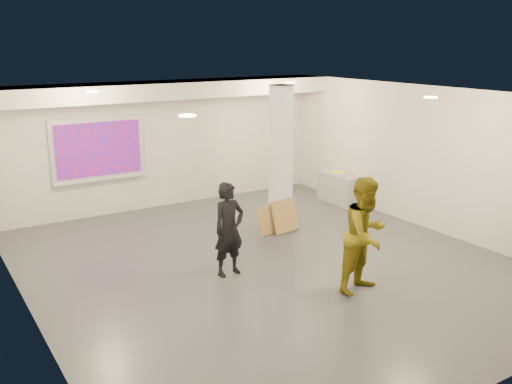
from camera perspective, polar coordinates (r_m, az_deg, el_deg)
floor at (r=10.31m, az=1.19°, el=-7.22°), size 8.00×9.00×0.01m
ceiling at (r=9.59m, az=1.29°, el=9.63°), size 8.00×9.00×0.01m
wall_back at (r=13.74m, az=-9.14°, el=4.75°), size 8.00×0.01×3.00m
wall_front at (r=6.73m, az=22.92°, el=-7.09°), size 8.00×0.01×3.00m
wall_left at (r=8.42m, az=-22.20°, el=-2.68°), size 0.01×9.00×3.00m
wall_right at (r=12.44m, az=16.85°, el=3.24°), size 0.01×9.00×3.00m
soffit_band at (r=13.07m, az=-8.42°, el=10.10°), size 8.00×1.10×0.36m
downlight_nw at (r=10.95m, az=-16.02°, el=9.62°), size 0.22×0.22×0.02m
downlight_ne at (r=12.88m, az=3.40°, el=10.88°), size 0.22×0.22×0.02m
downlight_sw at (r=7.21m, az=-6.87°, el=7.60°), size 0.22×0.22×0.02m
downlight_se at (r=9.91m, az=17.07°, el=9.04°), size 0.22×0.22×0.02m
column at (r=12.12m, az=2.50°, el=3.57°), size 0.52×0.52×3.00m
projection_screen at (r=13.17m, az=-15.49°, el=4.07°), size 2.10×0.13×1.42m
credenza at (r=14.17m, az=8.44°, el=0.39°), size 0.55×1.26×0.73m
postit_pad at (r=14.16m, az=8.23°, el=1.96°), size 0.30×0.37×0.03m
cardboard_back at (r=11.93m, az=2.90°, el=-2.39°), size 0.66×0.34×0.68m
cardboard_front at (r=11.79m, az=1.38°, el=-2.81°), size 0.54×0.20×0.59m
woman at (r=9.62m, az=-2.72°, el=-3.75°), size 0.63×0.45×1.61m
man at (r=9.14m, az=10.94°, el=-4.23°), size 1.04×0.88×1.86m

